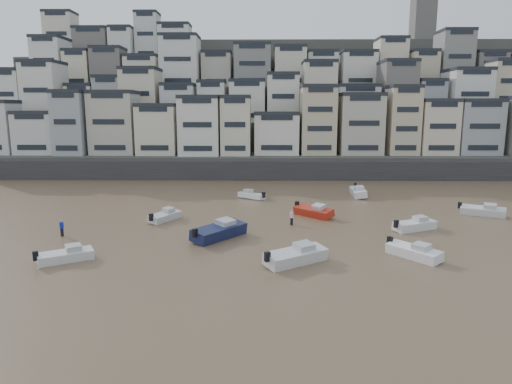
{
  "coord_description": "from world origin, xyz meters",
  "views": [
    {
      "loc": [
        8.67,
        -19.37,
        13.07
      ],
      "look_at": [
        7.96,
        30.0,
        4.0
      ],
      "focal_mm": 32.0,
      "sensor_mm": 36.0,
      "label": 1
    }
  ],
  "objects_px": {
    "boat_e": "(313,210)",
    "boat_i": "(358,190)",
    "person_blue": "(62,228)",
    "boat_a": "(296,254)",
    "boat_g": "(483,210)",
    "boat_c": "(219,229)",
    "boat_h": "(252,194)",
    "boat_b": "(414,250)",
    "boat_j": "(65,254)",
    "boat_d": "(415,223)",
    "person_pink": "(292,217)",
    "boat_f": "(165,215)"
  },
  "relations": [
    {
      "from": "person_blue",
      "to": "boat_d",
      "type": "bearing_deg",
      "value": 4.51
    },
    {
      "from": "boat_c",
      "to": "boat_h",
      "type": "bearing_deg",
      "value": 30.91
    },
    {
      "from": "boat_g",
      "to": "boat_h",
      "type": "bearing_deg",
      "value": -171.74
    },
    {
      "from": "boat_b",
      "to": "person_pink",
      "type": "xyz_separation_m",
      "value": [
        -10.09,
        11.52,
        0.13
      ]
    },
    {
      "from": "boat_c",
      "to": "boat_d",
      "type": "distance_m",
      "value": 21.33
    },
    {
      "from": "boat_c",
      "to": "boat_e",
      "type": "relative_size",
      "value": 1.24
    },
    {
      "from": "boat_c",
      "to": "person_blue",
      "type": "relative_size",
      "value": 4.04
    },
    {
      "from": "boat_j",
      "to": "boat_c",
      "type": "bearing_deg",
      "value": -0.94
    },
    {
      "from": "boat_b",
      "to": "person_pink",
      "type": "relative_size",
      "value": 3.1
    },
    {
      "from": "boat_e",
      "to": "boat_a",
      "type": "bearing_deg",
      "value": -55.62
    },
    {
      "from": "boat_e",
      "to": "boat_h",
      "type": "relative_size",
      "value": 1.21
    },
    {
      "from": "boat_c",
      "to": "boat_g",
      "type": "xyz_separation_m",
      "value": [
        31.68,
        10.47,
        -0.2
      ]
    },
    {
      "from": "boat_b",
      "to": "boat_j",
      "type": "height_order",
      "value": "boat_b"
    },
    {
      "from": "boat_b",
      "to": "boat_g",
      "type": "xyz_separation_m",
      "value": [
        13.85,
        16.43,
        0.02
      ]
    },
    {
      "from": "boat_j",
      "to": "person_blue",
      "type": "bearing_deg",
      "value": 84.26
    },
    {
      "from": "boat_d",
      "to": "boat_g",
      "type": "xyz_separation_m",
      "value": [
        10.65,
        6.93,
        0.01
      ]
    },
    {
      "from": "boat_c",
      "to": "boat_j",
      "type": "relative_size",
      "value": 1.42
    },
    {
      "from": "boat_c",
      "to": "boat_h",
      "type": "relative_size",
      "value": 1.5
    },
    {
      "from": "boat_a",
      "to": "boat_e",
      "type": "relative_size",
      "value": 1.11
    },
    {
      "from": "boat_f",
      "to": "boat_i",
      "type": "height_order",
      "value": "boat_i"
    },
    {
      "from": "person_pink",
      "to": "person_blue",
      "type": "bearing_deg",
      "value": -168.35
    },
    {
      "from": "boat_a",
      "to": "boat_b",
      "type": "bearing_deg",
      "value": -25.48
    },
    {
      "from": "boat_a",
      "to": "boat_e",
      "type": "xyz_separation_m",
      "value": [
        3.39,
        17.32,
        -0.09
      ]
    },
    {
      "from": "boat_c",
      "to": "boat_f",
      "type": "relative_size",
      "value": 1.4
    },
    {
      "from": "boat_a",
      "to": "boat_e",
      "type": "distance_m",
      "value": 17.65
    },
    {
      "from": "person_blue",
      "to": "boat_a",
      "type": "bearing_deg",
      "value": -19.1
    },
    {
      "from": "person_pink",
      "to": "boat_j",
      "type": "bearing_deg",
      "value": -147.59
    },
    {
      "from": "person_blue",
      "to": "boat_e",
      "type": "bearing_deg",
      "value": 18.6
    },
    {
      "from": "boat_c",
      "to": "boat_f",
      "type": "height_order",
      "value": "boat_c"
    },
    {
      "from": "boat_f",
      "to": "person_blue",
      "type": "height_order",
      "value": "person_blue"
    },
    {
      "from": "boat_i",
      "to": "person_blue",
      "type": "distance_m",
      "value": 41.86
    },
    {
      "from": "boat_e",
      "to": "boat_i",
      "type": "height_order",
      "value": "boat_i"
    },
    {
      "from": "boat_h",
      "to": "boat_c",
      "type": "bearing_deg",
      "value": 120.04
    },
    {
      "from": "boat_b",
      "to": "person_blue",
      "type": "height_order",
      "value": "person_blue"
    },
    {
      "from": "boat_b",
      "to": "boat_f",
      "type": "height_order",
      "value": "boat_b"
    },
    {
      "from": "boat_i",
      "to": "boat_a",
      "type": "bearing_deg",
      "value": -17.76
    },
    {
      "from": "boat_a",
      "to": "boat_e",
      "type": "bearing_deg",
      "value": 44.47
    },
    {
      "from": "boat_j",
      "to": "person_blue",
      "type": "height_order",
      "value": "person_blue"
    },
    {
      "from": "boat_b",
      "to": "boat_i",
      "type": "distance_m",
      "value": 29.07
    },
    {
      "from": "boat_g",
      "to": "boat_a",
      "type": "bearing_deg",
      "value": -115.28
    },
    {
      "from": "boat_a",
      "to": "boat_b",
      "type": "distance_m",
      "value": 10.68
    },
    {
      "from": "boat_g",
      "to": "boat_i",
      "type": "distance_m",
      "value": 17.98
    },
    {
      "from": "boat_d",
      "to": "boat_f",
      "type": "distance_m",
      "value": 28.4
    },
    {
      "from": "boat_h",
      "to": "boat_f",
      "type": "bearing_deg",
      "value": 91.52
    },
    {
      "from": "boat_d",
      "to": "boat_b",
      "type": "bearing_deg",
      "value": -134.12
    },
    {
      "from": "boat_a",
      "to": "boat_j",
      "type": "relative_size",
      "value": 1.28
    },
    {
      "from": "boat_b",
      "to": "person_pink",
      "type": "distance_m",
      "value": 15.31
    },
    {
      "from": "boat_f",
      "to": "boat_j",
      "type": "bearing_deg",
      "value": -172.83
    },
    {
      "from": "boat_f",
      "to": "boat_b",
      "type": "bearing_deg",
      "value": -90.35
    },
    {
      "from": "boat_c",
      "to": "person_pink",
      "type": "relative_size",
      "value": 4.04
    }
  ]
}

